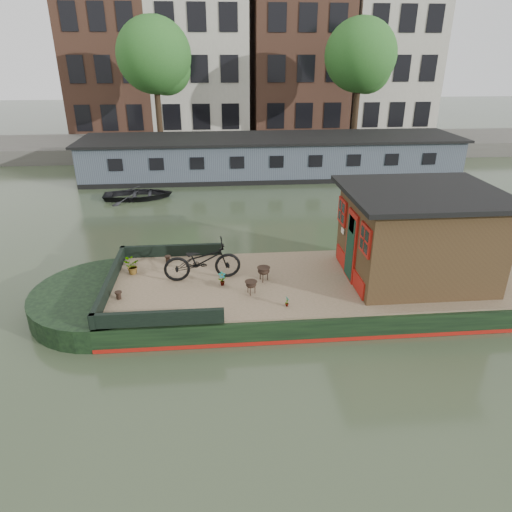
{
  "coord_description": "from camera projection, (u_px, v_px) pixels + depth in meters",
  "views": [
    {
      "loc": [
        -3.06,
        -10.83,
        6.29
      ],
      "look_at": [
        -2.06,
        0.5,
        1.18
      ],
      "focal_mm": 32.0,
      "sensor_mm": 36.0,
      "label": 1
    }
  ],
  "objects": [
    {
      "name": "potted_plant_e",
      "position": [
        287.0,
        301.0,
        10.99
      ],
      "size": [
        0.12,
        0.16,
        0.28
      ],
      "primitive_type": "imported",
      "rotation": [
        0.0,
        0.0,
        1.45
      ],
      "color": "#A2552F",
      "rests_on": "houseboat_deck"
    },
    {
      "name": "dinghy",
      "position": [
        138.0,
        192.0,
        21.25
      ],
      "size": [
        3.32,
        2.49,
        0.65
      ],
      "primitive_type": "imported",
      "rotation": [
        0.0,
        0.0,
        1.65
      ],
      "color": "black",
      "rests_on": "ground"
    },
    {
      "name": "potted_plant_c",
      "position": [
        131.0,
        266.0,
        12.57
      ],
      "size": [
        0.42,
        0.36,
        0.46
      ],
      "primitive_type": "imported",
      "rotation": [
        0.0,
        0.0,
        3.16
      ],
      "color": "#A93F31",
      "rests_on": "houseboat_deck"
    },
    {
      "name": "houseboat_hull",
      "position": [
        284.0,
        293.0,
        12.45
      ],
      "size": [
        14.01,
        4.02,
        0.6
      ],
      "color": "black",
      "rests_on": "ground"
    },
    {
      "name": "bow_bulwark",
      "position": [
        143.0,
        280.0,
        11.92
      ],
      "size": [
        3.0,
        4.0,
        0.35
      ],
      "color": "black",
      "rests_on": "houseboat_deck"
    },
    {
      "name": "brazier_front",
      "position": [
        251.0,
        288.0,
        11.54
      ],
      "size": [
        0.44,
        0.44,
        0.36
      ],
      "primitive_type": null,
      "rotation": [
        0.0,
        0.0,
        0.41
      ],
      "color": "black",
      "rests_on": "houseboat_deck"
    },
    {
      "name": "brazier_rear",
      "position": [
        264.0,
        274.0,
        12.21
      ],
      "size": [
        0.4,
        0.4,
        0.4
      ],
      "primitive_type": null,
      "rotation": [
        0.0,
        0.0,
        -0.1
      ],
      "color": "black",
      "rests_on": "houseboat_deck"
    },
    {
      "name": "bollard_stbd",
      "position": [
        119.0,
        295.0,
        11.34
      ],
      "size": [
        0.18,
        0.18,
        0.2
      ],
      "primitive_type": "cylinder",
      "color": "black",
      "rests_on": "houseboat_deck"
    },
    {
      "name": "bicycle",
      "position": [
        202.0,
        261.0,
        12.18
      ],
      "size": [
        2.12,
        0.91,
        1.08
      ],
      "primitive_type": "imported",
      "rotation": [
        0.0,
        0.0,
        1.67
      ],
      "color": "black",
      "rests_on": "houseboat_deck"
    },
    {
      "name": "tree_left",
      "position": [
        157.0,
        59.0,
        27.08
      ],
      "size": [
        4.4,
        4.4,
        7.4
      ],
      "color": "#332316",
      "rests_on": "quay"
    },
    {
      "name": "townhouse_row",
      "position": [
        254.0,
        28.0,
        34.43
      ],
      "size": [
        27.25,
        8.0,
        16.5
      ],
      "color": "brown",
      "rests_on": "ground"
    },
    {
      "name": "bollard_port",
      "position": [
        168.0,
        259.0,
        13.31
      ],
      "size": [
        0.18,
        0.18,
        0.21
      ],
      "primitive_type": "cylinder",
      "color": "black",
      "rests_on": "houseboat_deck"
    },
    {
      "name": "tree_right",
      "position": [
        362.0,
        59.0,
        28.07
      ],
      "size": [
        4.4,
        4.4,
        7.4
      ],
      "color": "#332316",
      "rests_on": "quay"
    },
    {
      "name": "potted_plant_a",
      "position": [
        222.0,
        279.0,
        11.96
      ],
      "size": [
        0.23,
        0.18,
        0.39
      ],
      "primitive_type": "imported",
      "rotation": [
        0.0,
        0.0,
        0.22
      ],
      "color": "#99332B",
      "rests_on": "houseboat_deck"
    },
    {
      "name": "ground",
      "position": [
        331.0,
        299.0,
        12.67
      ],
      "size": [
        120.0,
        120.0,
        0.0
      ],
      "primitive_type": "plane",
      "color": "#2F3E27",
      "rests_on": "ground"
    },
    {
      "name": "cabin",
      "position": [
        417.0,
        234.0,
        12.07
      ],
      "size": [
        4.0,
        3.5,
        2.42
      ],
      "color": "#342214",
      "rests_on": "houseboat_deck"
    },
    {
      "name": "houseboat_deck",
      "position": [
        333.0,
        279.0,
        12.41
      ],
      "size": [
        11.8,
        3.8,
        0.05
      ],
      "primitive_type": "cube",
      "color": "#8B6F56",
      "rests_on": "houseboat_hull"
    },
    {
      "name": "quay",
      "position": [
        260.0,
        145.0,
        31.11
      ],
      "size": [
        60.0,
        6.0,
        0.9
      ],
      "primitive_type": "cube",
      "color": "#47443F",
      "rests_on": "ground"
    },
    {
      "name": "far_houseboat",
      "position": [
        272.0,
        158.0,
        24.99
      ],
      "size": [
        20.4,
        4.4,
        2.11
      ],
      "color": "#434F59",
      "rests_on": "ground"
    }
  ]
}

